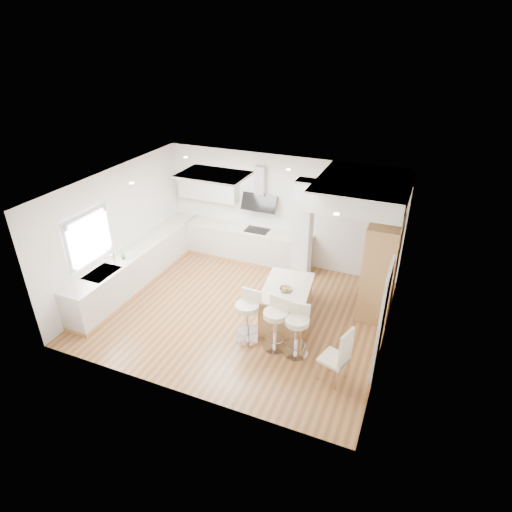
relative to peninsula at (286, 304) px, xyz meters
The scene contains 18 objects.
ground 1.13m from the peninsula, behind, with size 6.00×6.00×0.00m, color #A46D3D.
ceiling 1.13m from the peninsula, behind, with size 6.00×5.00×0.02m, color white.
wall_back 2.83m from the peninsula, 113.03° to the left, with size 6.00×0.04×2.80m, color white.
wall_left 4.16m from the peninsula, behind, with size 0.04×5.00×2.80m, color white.
wall_right 2.19m from the peninsula, ahead, with size 0.04×5.00×2.80m, color white.
skylight 3.02m from the peninsula, 163.34° to the left, with size 4.10×2.10×0.06m.
window_left 4.30m from the peninsula, 166.60° to the right, with size 0.06×1.28×1.07m.
doorway_right 2.12m from the peninsula, 18.64° to the right, with size 0.05×1.00×2.10m.
counter_left 3.75m from the peninsula, behind, with size 0.63×4.50×1.35m.
counter_back 2.93m from the peninsula, 131.99° to the left, with size 3.62×0.63×2.50m.
pillar 1.32m from the peninsula, 89.41° to the left, with size 0.35×0.35×2.80m.
soffit 2.77m from the peninsula, 51.84° to the left, with size 1.78×2.20×0.40m.
oven_column 2.11m from the peninsula, 35.72° to the left, with size 0.63×1.21×2.10m.
peninsula is the anchor object (origin of this frame).
bar_stool_a 0.98m from the peninsula, 120.92° to the right, with size 0.51×0.51×1.07m.
bar_stool_b 0.87m from the peninsula, 84.57° to the right, with size 0.55×0.55×1.06m.
bar_stool_c 1.02m from the peninsula, 60.03° to the right, with size 0.51×0.51×1.04m.
dining_chair 1.90m from the peninsula, 43.00° to the right, with size 0.54×0.54×1.12m.
Camera 1 is at (3.26, -6.87, 5.44)m, focal length 30.00 mm.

